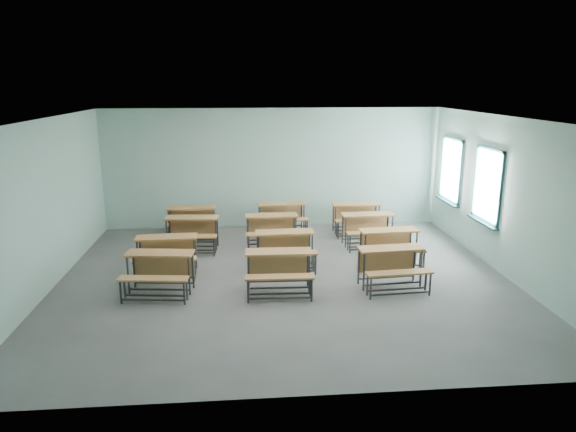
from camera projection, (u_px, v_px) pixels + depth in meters
name	position (u px, v px, depth m)	size (l,w,h in m)	color
room	(289.00, 201.00, 9.99)	(9.04, 8.04, 3.24)	slate
desk_unit_r0c0	(159.00, 267.00, 9.51)	(1.34, 0.98, 0.78)	#9F6939
desk_unit_r0c1	(279.00, 266.00, 9.59)	(1.27, 0.87, 0.78)	#9F6939
desk_unit_r0c2	(392.00, 262.00, 9.79)	(1.31, 0.93, 0.78)	#9F6939
desk_unit_r1c0	(166.00, 250.00, 10.50)	(1.27, 0.87, 0.78)	#9F6939
desk_unit_r1c1	(285.00, 244.00, 10.86)	(1.28, 0.88, 0.78)	#9F6939
desk_unit_r1c2	(390.00, 242.00, 10.99)	(1.30, 0.91, 0.78)	#9F6939
desk_unit_r2c0	(192.00, 229.00, 12.02)	(1.30, 0.92, 0.78)	#9F6939
desk_unit_r2c1	(272.00, 226.00, 12.23)	(1.27, 0.87, 0.78)	#9F6939
desk_unit_r2c2	(369.00, 225.00, 12.32)	(1.28, 0.89, 0.78)	#9F6939
desk_unit_r3c0	(192.00, 217.00, 13.01)	(1.27, 0.87, 0.78)	#9F6939
desk_unit_r3c1	(282.00, 213.00, 13.41)	(1.31, 0.94, 0.78)	#9F6939
desk_unit_r3c2	(357.00, 214.00, 13.36)	(1.25, 0.84, 0.78)	#9F6939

